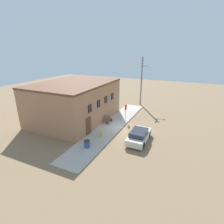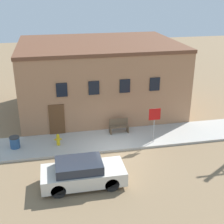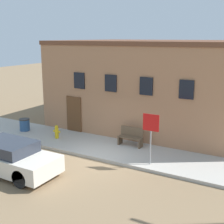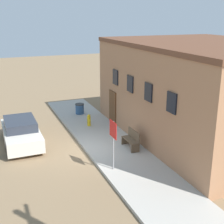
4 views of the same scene
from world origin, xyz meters
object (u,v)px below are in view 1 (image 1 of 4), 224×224
utility_pole (142,80)px  stop_sign (126,109)px  fire_hydrant (101,134)px  trash_bin (87,144)px  parked_car (139,136)px  bench (108,120)px

utility_pole → stop_sign: bearing=-178.1°
fire_hydrant → trash_bin: bearing=176.0°
utility_pole → parked_car: bearing=-164.9°
bench → trash_bin: bench is taller
fire_hydrant → utility_pole: (14.63, -0.51, 4.01)m
utility_pole → parked_car: (-13.60, -3.68, -3.85)m
fire_hydrant → bench: bearing=13.4°
parked_car → stop_sign: bearing=35.0°
stop_sign → parked_car: 6.00m
bench → utility_pole: bearing=-7.9°
bench → trash_bin: size_ratio=1.76×
utility_pole → fire_hydrant: bearing=178.0°
trash_bin → utility_pole: utility_pole is taller
trash_bin → fire_hydrant: bearing=-4.0°
stop_sign → utility_pole: (8.77, 0.29, 2.77)m
bench → utility_pole: (10.58, -1.48, 3.93)m
trash_bin → parked_car: 5.67m
utility_pole → trash_bin: bearing=177.7°
fire_hydrant → parked_car: parked_car is taller
bench → parked_car: (-3.02, -5.15, 0.09)m
bench → parked_car: parked_car is taller
parked_car → fire_hydrant: bearing=103.8°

